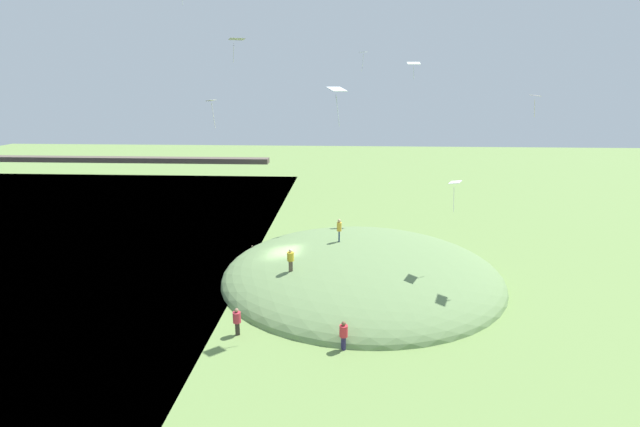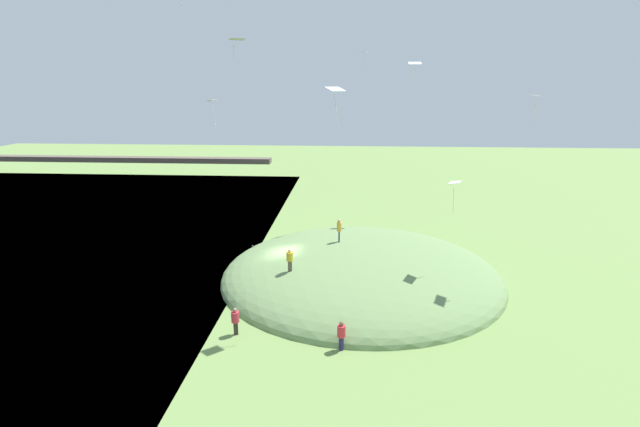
# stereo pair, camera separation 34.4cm
# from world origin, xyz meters

# --- Properties ---
(ground_plane) EXTENTS (160.00, 160.00, 0.00)m
(ground_plane) POSITION_xyz_m (0.00, 0.00, 0.00)
(ground_plane) COLOR olive
(grass_hill) EXTENTS (21.24, 21.05, 4.61)m
(grass_hill) POSITION_xyz_m (6.03, 0.11, 0.00)
(grass_hill) COLOR #6B8953
(grass_hill) RESTS_ON ground_plane
(bridge_deck_far) EXTENTS (49.78, 1.80, 0.70)m
(bridge_deck_far) POSITION_xyz_m (-30.66, 28.80, 4.29)
(bridge_deck_far) COLOR brown
(person_near_shore) EXTENTS (0.39, 0.39, 1.84)m
(person_near_shore) POSITION_xyz_m (4.29, 1.52, 3.43)
(person_near_shore) COLOR navy
(person_near_shore) RESTS_ON grass_hill
(person_with_child) EXTENTS (0.59, 0.59, 1.60)m
(person_with_child) POSITION_xyz_m (1.07, -3.73, 2.84)
(person_with_child) COLOR brown
(person_with_child) RESTS_ON grass_hill
(person_watching_kites) EXTENTS (0.59, 0.59, 1.70)m
(person_watching_kites) POSITION_xyz_m (-1.47, -9.10, 1.06)
(person_watching_kites) COLOR #302923
(person_watching_kites) RESTS_ON ground_plane
(person_on_hilltop) EXTENTS (0.65, 0.65, 1.73)m
(person_on_hilltop) POSITION_xyz_m (4.74, -10.33, 1.08)
(person_on_hilltop) COLOR #2A2350
(person_on_hilltop) RESTS_ON ground_plane
(kite_0) EXTENTS (1.17, 0.79, 1.56)m
(kite_0) POSITION_xyz_m (10.73, 11.14, 16.05)
(kite_0) COLOR silver
(kite_1) EXTENTS (0.88, 1.07, 1.37)m
(kite_1) POSITION_xyz_m (16.39, -2.84, 13.47)
(kite_1) COLOR white
(kite_2) EXTENTS (0.76, 0.69, 1.69)m
(kite_2) POSITION_xyz_m (6.11, 10.36, 16.84)
(kite_2) COLOR white
(kite_4) EXTENTS (0.75, 0.88, 2.18)m
(kite_4) POSITION_xyz_m (-5.71, 3.03, 12.82)
(kite_4) COLOR white
(kite_5) EXTENTS (1.23, 1.20, 2.18)m
(kite_5) POSITION_xyz_m (4.16, -6.39, 13.82)
(kite_5) COLOR silver
(kite_6) EXTENTS (1.06, 1.22, 2.08)m
(kite_6) POSITION_xyz_m (11.92, -2.81, 7.90)
(kite_6) COLOR white
(kite_7) EXTENTS (1.32, 1.17, 1.70)m
(kite_7) POSITION_xyz_m (-3.23, 1.81, 17.29)
(kite_7) COLOR white
(mooring_post) EXTENTS (0.14, 0.14, 1.04)m
(mooring_post) POSITION_xyz_m (-3.08, 3.54, 0.52)
(mooring_post) COLOR brown
(mooring_post) RESTS_ON ground_plane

